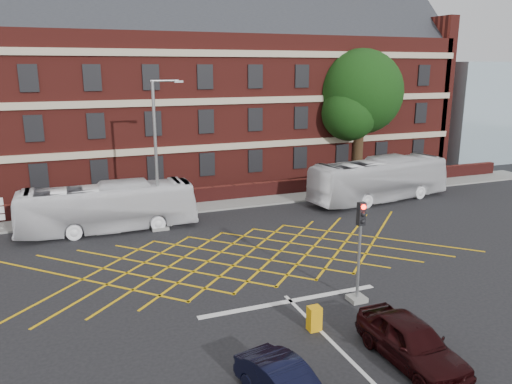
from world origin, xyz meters
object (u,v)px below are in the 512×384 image
object	(u,v)px
car_maroon	(411,341)
utility_cabinet	(314,319)
bus_left	(108,207)
bus_right	(379,180)
deciduous_tree	(360,98)
traffic_light_near	(359,261)
street_lamp	(158,180)

from	to	relation	value
car_maroon	utility_cabinet	size ratio (longest dim) A/B	4.72
bus_left	bus_right	distance (m)	19.07
deciduous_tree	traffic_light_near	distance (m)	24.54
deciduous_tree	street_lamp	xyz separation A→B (m)	(-18.63, -7.68, -3.95)
deciduous_tree	utility_cabinet	bearing A→B (deg)	-125.69
car_maroon	street_lamp	size ratio (longest dim) A/B	0.50
traffic_light_near	utility_cabinet	xyz separation A→B (m)	(-2.79, -1.46, -1.30)
bus_right	car_maroon	world-z (taller)	bus_right
traffic_light_near	utility_cabinet	size ratio (longest dim) A/B	4.56
utility_cabinet	bus_right	bearing A→B (deg)	48.48
traffic_light_near	bus_left	bearing A→B (deg)	123.15
utility_cabinet	street_lamp	bearing A→B (deg)	102.12
deciduous_tree	utility_cabinet	size ratio (longest dim) A/B	11.79
bus_right	utility_cabinet	size ratio (longest dim) A/B	11.99
bus_right	street_lamp	distance (m)	16.23
bus_left	bus_right	size ratio (longest dim) A/B	0.92
bus_left	deciduous_tree	distance (m)	23.29
deciduous_tree	street_lamp	bearing A→B (deg)	-157.59
bus_left	street_lamp	world-z (taller)	street_lamp
bus_left	car_maroon	size ratio (longest dim) A/B	2.33
deciduous_tree	utility_cabinet	xyz separation A→B (m)	(-15.61, -21.73, -6.50)
street_lamp	car_maroon	bearing A→B (deg)	-73.63
utility_cabinet	deciduous_tree	bearing A→B (deg)	54.31
traffic_light_near	street_lamp	bearing A→B (deg)	114.76
bus_right	deciduous_tree	world-z (taller)	deciduous_tree
bus_right	car_maroon	size ratio (longest dim) A/B	2.54
car_maroon	utility_cabinet	bearing A→B (deg)	122.51
street_lamp	deciduous_tree	bearing A→B (deg)	22.41
deciduous_tree	utility_cabinet	world-z (taller)	deciduous_tree
bus_left	deciduous_tree	world-z (taller)	deciduous_tree
traffic_light_near	street_lamp	distance (m)	13.92
bus_left	traffic_light_near	distance (m)	15.95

